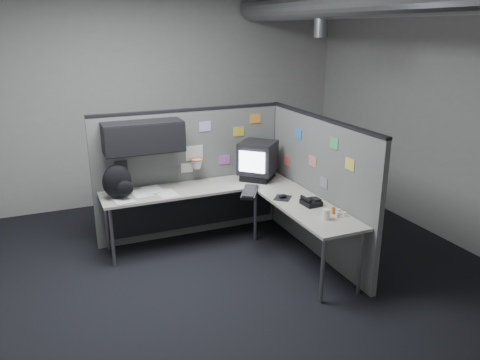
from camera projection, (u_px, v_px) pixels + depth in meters
name	position (u px, v px, depth m)	size (l,w,h in m)	color
room	(289.00, 77.00, 4.60)	(5.62, 5.62, 3.22)	black
partition_back	(179.00, 162.00, 5.72)	(2.44, 0.42, 1.63)	#60625F
partition_right	(318.00, 186.00, 5.39)	(0.07, 2.23, 1.63)	#60625F
desk	(226.00, 201.00, 5.52)	(2.31, 2.11, 0.73)	#AAA59A
monitor	(258.00, 160.00, 5.87)	(0.59, 0.59, 0.48)	black
keyboard	(250.00, 192.00, 5.42)	(0.37, 0.48, 0.04)	black
mouse	(283.00, 197.00, 5.26)	(0.27, 0.27, 0.05)	black
phone	(311.00, 202.00, 5.06)	(0.19, 0.20, 0.09)	black
bottles	(338.00, 212.00, 4.78)	(0.12, 0.14, 0.07)	silver
cup	(326.00, 214.00, 4.67)	(0.08, 0.08, 0.11)	white
papers	(146.00, 194.00, 5.39)	(0.75, 0.52, 0.01)	white
backpack	(118.00, 182.00, 5.21)	(0.36, 0.32, 0.39)	black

